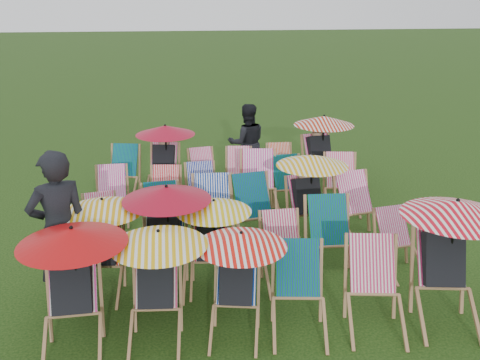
{
  "coord_description": "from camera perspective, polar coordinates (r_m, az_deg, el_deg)",
  "views": [
    {
      "loc": [
        -0.92,
        -7.27,
        3.62
      ],
      "look_at": [
        0.09,
        0.44,
        0.9
      ],
      "focal_mm": 40.0,
      "sensor_mm": 36.0,
      "label": 1
    }
  ],
  "objects": [
    {
      "name": "ground",
      "position": [
        8.17,
        -0.22,
        -7.01
      ],
      "size": [
        100.0,
        100.0,
        0.0
      ],
      "primitive_type": "plane",
      "color": "black",
      "rests_on": "ground"
    },
    {
      "name": "deckchair_0",
      "position": [
        5.96,
        -17.51,
        -10.93
      ],
      "size": [
        1.14,
        1.19,
        1.35
      ],
      "rotation": [
        0.0,
        0.0,
        0.04
      ],
      "color": "#9D7149",
      "rests_on": "ground"
    },
    {
      "name": "deckchair_1",
      "position": [
        5.92,
        -8.94,
        -11.01
      ],
      "size": [
        1.05,
        1.11,
        1.25
      ],
      "rotation": [
        0.0,
        0.0,
        -0.09
      ],
      "color": "#9D7149",
      "rests_on": "ground"
    },
    {
      "name": "deckchair_2",
      "position": [
        5.94,
        -0.33,
        -10.96
      ],
      "size": [
        1.0,
        1.07,
        1.19
      ],
      "rotation": [
        0.0,
        0.0,
        -0.2
      ],
      "color": "#9D7149",
      "rests_on": "ground"
    },
    {
      "name": "deckchair_3",
      "position": [
        6.08,
        6.33,
        -11.98
      ],
      "size": [
        0.75,
        0.96,
        0.95
      ],
      "rotation": [
        0.0,
        0.0,
        -0.15
      ],
      "color": "#9D7149",
      "rests_on": "ground"
    },
    {
      "name": "deckchair_4",
      "position": [
        6.28,
        14.27,
        -11.28
      ],
      "size": [
        0.78,
        0.99,
        0.98
      ],
      "rotation": [
        0.0,
        0.0,
        -0.16
      ],
      "color": "#9D7149",
      "rests_on": "ground"
    },
    {
      "name": "deckchair_5",
      "position": [
        6.54,
        21.38,
        -8.02
      ],
      "size": [
        1.22,
        1.3,
        1.45
      ],
      "rotation": [
        0.0,
        0.0,
        -0.17
      ],
      "color": "#9D7149",
      "rests_on": "ground"
    },
    {
      "name": "deckchair_6",
      "position": [
        6.94,
        -14.64,
        -6.75
      ],
      "size": [
        1.03,
        1.09,
        1.23
      ],
      "rotation": [
        0.0,
        0.0,
        -0.11
      ],
      "color": "#9D7149",
      "rests_on": "ground"
    },
    {
      "name": "deckchair_7",
      "position": [
        6.89,
        -8.1,
        -5.94
      ],
      "size": [
        1.13,
        1.19,
        1.34
      ],
      "rotation": [
        0.0,
        0.0,
        -0.12
      ],
      "color": "#9D7149",
      "rests_on": "ground"
    },
    {
      "name": "deckchair_8",
      "position": [
        6.89,
        -3.09,
        -6.68
      ],
      "size": [
        0.97,
        1.02,
        1.15
      ],
      "rotation": [
        0.0,
        0.0,
        -0.11
      ],
      "color": "#9D7149",
      "rests_on": "ground"
    },
    {
      "name": "deckchair_9",
      "position": [
        7.02,
        4.79,
        -7.68
      ],
      "size": [
        0.62,
        0.84,
        0.89
      ],
      "rotation": [
        0.0,
        0.0,
        0.03
      ],
      "color": "#9D7149",
      "rests_on": "ground"
    },
    {
      "name": "deckchair_10",
      "position": [
        7.23,
        9.87,
        -6.51
      ],
      "size": [
        0.71,
        0.96,
        1.02
      ],
      "rotation": [
        0.0,
        0.0,
        -0.03
      ],
      "color": "#9D7149",
      "rests_on": "ground"
    },
    {
      "name": "deckchair_11",
      "position": [
        7.62,
        16.79,
        -6.52
      ],
      "size": [
        0.66,
        0.83,
        0.82
      ],
      "rotation": [
        0.0,
        0.0,
        0.17
      ],
      "color": "#9D7149",
      "rests_on": "ground"
    },
    {
      "name": "deckchair_12",
      "position": [
        8.09,
        -14.5,
        -4.78
      ],
      "size": [
        0.66,
        0.83,
        0.81
      ],
      "rotation": [
        0.0,
        0.0,
        0.17
      ],
      "color": "#9D7149",
      "rests_on": "ground"
    },
    {
      "name": "deckchair_13",
      "position": [
        7.93,
        -8.16,
        -4.32
      ],
      "size": [
        0.71,
        0.93,
        0.94
      ],
      "rotation": [
        0.0,
        0.0,
        0.1
      ],
      "color": "#9D7149",
      "rests_on": "ground"
    },
    {
      "name": "deckchair_14",
      "position": [
        7.96,
        -2.87,
        -3.76
      ],
      "size": [
        0.72,
        0.98,
        1.02
      ],
      "rotation": [
        0.0,
        0.0,
        -0.06
      ],
      "color": "#9D7149",
      "rests_on": "ground"
    },
    {
      "name": "deckchair_15",
      "position": [
        7.98,
        1.91,
        -3.65
      ],
      "size": [
        0.84,
        1.05,
        1.02
      ],
      "rotation": [
        0.0,
        0.0,
        0.19
      ],
      "color": "#9D7149",
      "rests_on": "ground"
    },
    {
      "name": "deckchair_16",
      "position": [
        8.27,
        7.56,
        -1.64
      ],
      "size": [
        1.1,
        1.19,
        1.31
      ],
      "rotation": [
        0.0,
        0.0,
        0.15
      ],
      "color": "#9D7149",
      "rests_on": "ground"
    },
    {
      "name": "deckchair_17",
      "position": [
        8.41,
        12.88,
        -3.07
      ],
      "size": [
        0.81,
        1.01,
        0.98
      ],
      "rotation": [
        0.0,
        0.0,
        0.2
      ],
      "color": "#9D7149",
      "rests_on": "ground"
    },
    {
      "name": "deckchair_18",
      "position": [
        9.14,
        -13.52,
        -1.66
      ],
      "size": [
        0.6,
        0.83,
        0.87
      ],
      "rotation": [
        0.0,
        0.0,
        0.03
      ],
      "color": "#9D7149",
      "rests_on": "ground"
    },
    {
      "name": "deckchair_19",
      "position": [
        9.0,
        -8.08,
        -1.69
      ],
      "size": [
        0.66,
        0.85,
        0.86
      ],
      "rotation": [
        0.0,
        0.0,
        -0.12
      ],
      "color": "#9D7149",
      "rests_on": "ground"
    },
    {
      "name": "deckchair_20",
      "position": [
        9.1,
        -4.0,
        -1.29
      ],
      "size": [
        0.63,
        0.83,
        0.86
      ],
      "rotation": [
        0.0,
        0.0,
        0.07
      ],
      "color": "#9D7149",
      "rests_on": "ground"
    },
    {
      "name": "deckchair_21",
      "position": [
        9.21,
        1.99,
        -0.46
      ],
      "size": [
        0.79,
        1.02,
        1.02
      ],
      "rotation": [
        0.0,
        0.0,
        -0.13
      ],
      "color": "#9D7149",
      "rests_on": "ground"
    },
    {
      "name": "deckchair_22",
      "position": [
        9.32,
        5.38,
        -0.65
      ],
      "size": [
        0.67,
        0.89,
        0.92
      ],
      "rotation": [
        0.0,
        0.0,
        0.08
      ],
      "color": "#9D7149",
      "rests_on": "ground"
    },
    {
      "name": "deckchair_23",
      "position": [
        9.5,
        10.82,
        -0.45
      ],
      "size": [
        0.75,
        0.95,
        0.94
      ],
      "rotation": [
        0.0,
        0.0,
        -0.15
      ],
      "color": "#9D7149",
      "rests_on": "ground"
    },
    {
      "name": "deckchair_24",
      "position": [
        10.19,
        -12.53,
        0.73
      ],
      "size": [
        0.76,
        0.95,
        0.92
      ],
      "rotation": [
        0.0,
        0.0,
        -0.2
      ],
      "color": "#9D7149",
      "rests_on": "ground"
    },
    {
      "name": "deckchair_25",
      "position": [
        10.1,
        -8.18,
        2.23
      ],
      "size": [
        1.11,
        1.18,
        1.31
      ],
      "rotation": [
        0.0,
        0.0,
        -0.17
      ],
      "color": "#9D7149",
      "rests_on": "ground"
    },
    {
      "name": "deckchair_26",
      "position": [
        10.13,
        -3.78,
        0.76
      ],
      "size": [
        0.66,
        0.83,
        0.82
      ],
      "rotation": [
        0.0,
        0.0,
        0.17
      ],
      "color": "#9D7149",
      "rests_on": "ground"
    },
    {
      "name": "deckchair_27",
      "position": [
        10.15,
        -0.13,
        0.86
      ],
      "size": [
        0.63,
        0.82,
        0.83
      ],
      "rotation": [
        0.0,
        0.0,
        -0.12
      ],
      "color": "#9D7149",
      "rests_on": "ground"
    },
    {
      "name": "deckchair_28",
      "position": [
        10.42,
        4.44,
        1.3
      ],
      "size": [
        0.57,
        0.78,
        0.83
      ],
      "rotation": [
        0.0,
        0.0,
        -0.02
      ],
      "color": "#9D7149",
      "rests_on": "ground"
    },
    {
      "name": "deckchair_29",
      "position": [
        10.57,
        8.8,
        3.18
      ],
      "size": [
        1.17,
        1.25,
        1.38
      ],
      "rotation": [
        0.0,
        0.0,
        0.14
      ],
      "color": "#9D7149",
      "rests_on": "ground"
    },
    {
      "name": "person_left",
      "position": [
        6.72,
        -18.74,
        -4.98
      ],
      "size": [
        0.84,
        0.73,
        1.95
      ],
      "primitive_type": "imported",
      "rotation": [
        0.0,
        0.0,
        3.6
      ],
      "color": "black",
      "rests_on": "ground"
    },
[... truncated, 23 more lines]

